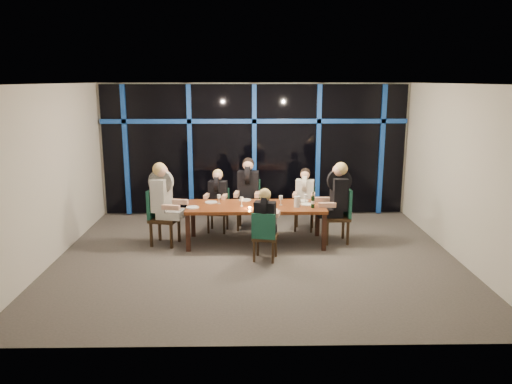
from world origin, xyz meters
The scene contains 29 objects.
room centered at (0.00, 0.00, 2.02)m, with size 7.04×7.00×3.02m.
window_wall centered at (0.01, 2.93, 1.55)m, with size 6.86×0.43×2.94m.
dining_table centered at (0.00, 0.80, 0.68)m, with size 2.60×1.00×0.75m.
chair_far_left centered at (-0.76, 1.64, 0.49)m, with size 0.47×0.47×0.88m.
chair_far_mid centered at (-0.14, 1.84, 0.57)m, with size 0.52×0.52×1.02m.
chair_far_right centered at (1.04, 1.72, 0.49)m, with size 0.48×0.48×0.89m.
chair_end_left centered at (-1.81, 0.78, 0.60)m, with size 0.60×0.60×1.07m.
chair_end_right centered at (1.63, 0.84, 0.59)m, with size 0.51×0.51×1.06m.
chair_near_mid centered at (0.13, -0.17, 0.49)m, with size 0.48×0.48×0.87m.
diner_far_left centered at (-0.77, 1.57, 0.85)m, with size 0.48×0.58×0.86m.
diner_far_mid centered at (-0.15, 1.75, 0.98)m, with size 0.54×0.66×1.00m.
diner_far_right centered at (1.02, 1.65, 0.85)m, with size 0.49×0.59×0.86m.
diner_end_left centered at (-1.72, 0.76, 1.02)m, with size 0.72×0.60×1.05m.
diner_end_right centered at (1.54, 0.84, 1.01)m, with size 0.67×0.54×1.04m.
diner_near_mid centered at (0.15, -0.10, 0.84)m, with size 0.48×0.58×0.85m.
plate_far_left centered at (-0.86, 1.01, 0.76)m, with size 0.24×0.24×0.01m, color white.
plate_far_mid centered at (-0.21, 1.19, 0.76)m, with size 0.24×0.24×0.01m, color white.
plate_far_right centered at (0.91, 1.10, 0.76)m, with size 0.24×0.24×0.01m, color white.
plate_end_left centered at (-1.18, 0.63, 0.76)m, with size 0.24×0.24×0.01m, color white.
plate_end_right centered at (0.97, 0.82, 0.76)m, with size 0.24×0.24×0.01m, color white.
plate_near_mid centered at (0.27, 0.45, 0.76)m, with size 0.24×0.24×0.01m, color white.
wine_bottle centered at (1.05, 0.58, 0.86)m, with size 0.07×0.07×0.30m.
water_pitcher centered at (0.76, 0.65, 0.85)m, with size 0.13×0.11×0.20m.
tea_light centered at (-0.12, 0.55, 0.77)m, with size 0.05×0.05×0.03m, color #FF9D4C.
wine_glass_a centered at (-0.27, 0.73, 0.88)m, with size 0.07×0.07×0.18m.
wine_glass_b centered at (0.15, 0.86, 0.86)m, with size 0.06×0.06×0.16m.
wine_glass_c centered at (0.47, 0.80, 0.88)m, with size 0.07×0.07×0.18m.
wine_glass_d centered at (-0.70, 0.93, 0.88)m, with size 0.07×0.07×0.18m.
wine_glass_e centered at (0.96, 0.96, 0.88)m, with size 0.07×0.07×0.17m.
Camera 1 is at (-0.15, -8.33, 3.07)m, focal length 35.00 mm.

